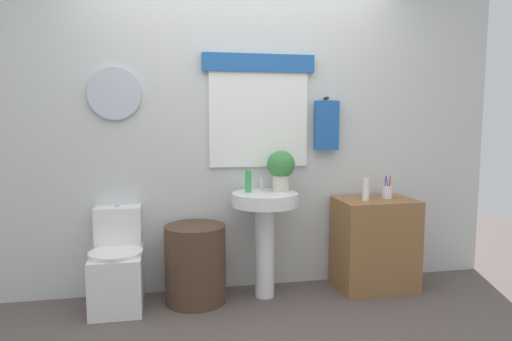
{
  "coord_description": "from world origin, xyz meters",
  "views": [
    {
      "loc": [
        -0.58,
        -2.51,
        1.38
      ],
      "look_at": [
        0.08,
        0.8,
        1.0
      ],
      "focal_mm": 32.0,
      "sensor_mm": 36.0,
      "label": 1
    }
  ],
  "objects_px": {
    "laundry_hamper": "(195,264)",
    "soap_bottle": "(248,181)",
    "wooden_cabinet": "(375,244)",
    "potted_plant": "(281,167)",
    "pedestal_sink": "(265,219)",
    "toothbrush_cup": "(387,192)",
    "toilet": "(118,268)",
    "lotion_bottle": "(366,189)"
  },
  "relations": [
    {
      "from": "pedestal_sink",
      "to": "lotion_bottle",
      "type": "bearing_deg",
      "value": -2.83
    },
    {
      "from": "toilet",
      "to": "wooden_cabinet",
      "type": "distance_m",
      "value": 2.02
    },
    {
      "from": "toilet",
      "to": "pedestal_sink",
      "type": "relative_size",
      "value": 0.9
    },
    {
      "from": "wooden_cabinet",
      "to": "potted_plant",
      "type": "distance_m",
      "value": 1.0
    },
    {
      "from": "soap_bottle",
      "to": "toothbrush_cup",
      "type": "xyz_separation_m",
      "value": [
        1.14,
        -0.03,
        -0.11
      ]
    },
    {
      "from": "toilet",
      "to": "toothbrush_cup",
      "type": "distance_m",
      "value": 2.18
    },
    {
      "from": "laundry_hamper",
      "to": "toothbrush_cup",
      "type": "bearing_deg",
      "value": 0.73
    },
    {
      "from": "soap_bottle",
      "to": "lotion_bottle",
      "type": "xyz_separation_m",
      "value": [
        0.93,
        -0.09,
        -0.08
      ]
    },
    {
      "from": "laundry_hamper",
      "to": "pedestal_sink",
      "type": "xyz_separation_m",
      "value": [
        0.54,
        -0.0,
        0.32
      ]
    },
    {
      "from": "laundry_hamper",
      "to": "toothbrush_cup",
      "type": "distance_m",
      "value": 1.64
    },
    {
      "from": "laundry_hamper",
      "to": "lotion_bottle",
      "type": "distance_m",
      "value": 1.45
    },
    {
      "from": "potted_plant",
      "to": "laundry_hamper",
      "type": "bearing_deg",
      "value": -174.93
    },
    {
      "from": "pedestal_sink",
      "to": "potted_plant",
      "type": "xyz_separation_m",
      "value": [
        0.14,
        0.06,
        0.39
      ]
    },
    {
      "from": "laundry_hamper",
      "to": "potted_plant",
      "type": "bearing_deg",
      "value": 5.07
    },
    {
      "from": "potted_plant",
      "to": "toothbrush_cup",
      "type": "xyz_separation_m",
      "value": [
        0.88,
        -0.04,
        -0.21
      ]
    },
    {
      "from": "toilet",
      "to": "toothbrush_cup",
      "type": "xyz_separation_m",
      "value": [
        2.13,
        -0.01,
        0.5
      ]
    },
    {
      "from": "potted_plant",
      "to": "toothbrush_cup",
      "type": "bearing_deg",
      "value": -2.61
    },
    {
      "from": "toilet",
      "to": "soap_bottle",
      "type": "distance_m",
      "value": 1.16
    },
    {
      "from": "toilet",
      "to": "laundry_hamper",
      "type": "distance_m",
      "value": 0.57
    },
    {
      "from": "soap_bottle",
      "to": "lotion_bottle",
      "type": "height_order",
      "value": "soap_bottle"
    },
    {
      "from": "soap_bottle",
      "to": "potted_plant",
      "type": "bearing_deg",
      "value": 2.2
    },
    {
      "from": "pedestal_sink",
      "to": "toilet",
      "type": "bearing_deg",
      "value": 178.42
    },
    {
      "from": "pedestal_sink",
      "to": "wooden_cabinet",
      "type": "distance_m",
      "value": 0.95
    },
    {
      "from": "wooden_cabinet",
      "to": "toothbrush_cup",
      "type": "relative_size",
      "value": 3.98
    },
    {
      "from": "toilet",
      "to": "wooden_cabinet",
      "type": "xyz_separation_m",
      "value": [
        2.02,
        -0.03,
        0.08
      ]
    },
    {
      "from": "pedestal_sink",
      "to": "soap_bottle",
      "type": "height_order",
      "value": "soap_bottle"
    },
    {
      "from": "wooden_cabinet",
      "to": "soap_bottle",
      "type": "height_order",
      "value": "soap_bottle"
    },
    {
      "from": "wooden_cabinet",
      "to": "lotion_bottle",
      "type": "height_order",
      "value": "lotion_bottle"
    },
    {
      "from": "toothbrush_cup",
      "to": "laundry_hamper",
      "type": "bearing_deg",
      "value": -179.27
    },
    {
      "from": "wooden_cabinet",
      "to": "toothbrush_cup",
      "type": "distance_m",
      "value": 0.44
    },
    {
      "from": "laundry_hamper",
      "to": "potted_plant",
      "type": "distance_m",
      "value": 0.98
    },
    {
      "from": "wooden_cabinet",
      "to": "potted_plant",
      "type": "height_order",
      "value": "potted_plant"
    },
    {
      "from": "soap_bottle",
      "to": "pedestal_sink",
      "type": "bearing_deg",
      "value": -22.62
    },
    {
      "from": "laundry_hamper",
      "to": "soap_bottle",
      "type": "bearing_deg",
      "value": 6.85
    },
    {
      "from": "soap_bottle",
      "to": "potted_plant",
      "type": "distance_m",
      "value": 0.28
    },
    {
      "from": "toilet",
      "to": "laundry_hamper",
      "type": "xyz_separation_m",
      "value": [
        0.57,
        -0.03,
        0.01
      ]
    },
    {
      "from": "laundry_hamper",
      "to": "potted_plant",
      "type": "relative_size",
      "value": 1.85
    },
    {
      "from": "potted_plant",
      "to": "toothbrush_cup",
      "type": "relative_size",
      "value": 1.72
    },
    {
      "from": "toothbrush_cup",
      "to": "potted_plant",
      "type": "bearing_deg",
      "value": 177.39
    },
    {
      "from": "pedestal_sink",
      "to": "wooden_cabinet",
      "type": "xyz_separation_m",
      "value": [
        0.92,
        0.0,
        -0.24
      ]
    },
    {
      "from": "toilet",
      "to": "potted_plant",
      "type": "distance_m",
      "value": 1.44
    },
    {
      "from": "laundry_hamper",
      "to": "soap_bottle",
      "type": "xyz_separation_m",
      "value": [
        0.42,
        0.05,
        0.61
      ]
    }
  ]
}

